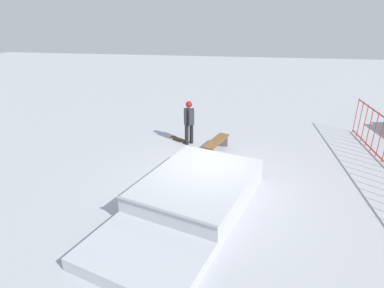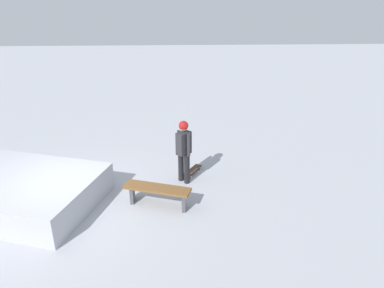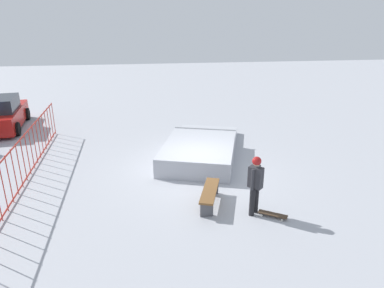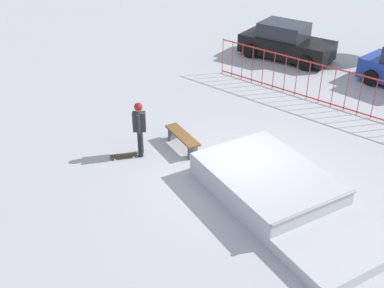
{
  "view_description": "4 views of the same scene",
  "coord_description": "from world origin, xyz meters",
  "px_view_note": "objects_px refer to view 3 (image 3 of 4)",
  "views": [
    {
      "loc": [
        8.58,
        0.83,
        4.8
      ],
      "look_at": [
        -0.68,
        -0.66,
        0.9
      ],
      "focal_mm": 29.66,
      "sensor_mm": 36.0,
      "label": 1
    },
    {
      "loc": [
        -2.67,
        7.23,
        4.62
      ],
      "look_at": [
        -3.07,
        -1.34,
        1.0
      ],
      "focal_mm": 32.81,
      "sensor_mm": 36.0,
      "label": 2
    },
    {
      "loc": [
        -11.03,
        1.76,
        5.24
      ],
      "look_at": [
        1.37,
        0.03,
        0.6
      ],
      "focal_mm": 32.52,
      "sensor_mm": 36.0,
      "label": 3
    },
    {
      "loc": [
        6.72,
        -9.24,
        7.61
      ],
      "look_at": [
        -1.08,
        -0.76,
        0.9
      ],
      "focal_mm": 44.84,
      "sensor_mm": 36.0,
      "label": 4
    }
  ],
  "objects_px": {
    "skater": "(255,181)",
    "park_bench": "(210,193)",
    "skate_ramp": "(201,149)",
    "parked_car_red": "(2,115)",
    "skateboard": "(273,214)"
  },
  "relations": [
    {
      "from": "skater",
      "to": "park_bench",
      "type": "relative_size",
      "value": 1.05
    },
    {
      "from": "skate_ramp",
      "to": "skater",
      "type": "xyz_separation_m",
      "value": [
        -4.39,
        -0.78,
        0.69
      ]
    },
    {
      "from": "skateboard",
      "to": "park_bench",
      "type": "relative_size",
      "value": 0.48
    },
    {
      "from": "skate_ramp",
      "to": "park_bench",
      "type": "height_order",
      "value": "skate_ramp"
    },
    {
      "from": "skate_ramp",
      "to": "park_bench",
      "type": "xyz_separation_m",
      "value": [
        -3.73,
        0.34,
        0.04
      ]
    },
    {
      "from": "parked_car_red",
      "to": "skater",
      "type": "bearing_deg",
      "value": -140.42
    },
    {
      "from": "skater",
      "to": "park_bench",
      "type": "xyz_separation_m",
      "value": [
        0.66,
        1.13,
        -0.65
      ]
    },
    {
      "from": "park_bench",
      "to": "parked_car_red",
      "type": "distance_m",
      "value": 12.17
    },
    {
      "from": "skate_ramp",
      "to": "skateboard",
      "type": "relative_size",
      "value": 7.58
    },
    {
      "from": "skater",
      "to": "skateboard",
      "type": "relative_size",
      "value": 2.21
    },
    {
      "from": "skateboard",
      "to": "park_bench",
      "type": "distance_m",
      "value": 1.87
    },
    {
      "from": "skate_ramp",
      "to": "skateboard",
      "type": "height_order",
      "value": "skate_ramp"
    },
    {
      "from": "park_bench",
      "to": "parked_car_red",
      "type": "height_order",
      "value": "parked_car_red"
    },
    {
      "from": "skate_ramp",
      "to": "skater",
      "type": "distance_m",
      "value": 4.51
    },
    {
      "from": "skater",
      "to": "skateboard",
      "type": "height_order",
      "value": "skater"
    }
  ]
}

